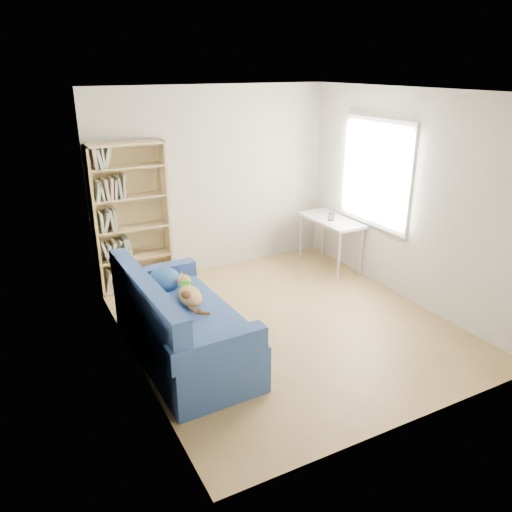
{
  "coord_description": "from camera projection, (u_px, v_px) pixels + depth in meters",
  "views": [
    {
      "loc": [
        -2.7,
        -4.45,
        2.84
      ],
      "look_at": [
        -0.3,
        0.13,
        0.85
      ],
      "focal_mm": 35.0,
      "sensor_mm": 36.0,
      "label": 1
    }
  ],
  "objects": [
    {
      "name": "bookshelf",
      "position": [
        132.0,
        223.0,
        6.52
      ],
      "size": [
        0.97,
        0.3,
        1.95
      ],
      "color": "tan",
      "rests_on": "ground"
    },
    {
      "name": "sofa",
      "position": [
        179.0,
        326.0,
        5.07
      ],
      "size": [
        0.99,
        1.95,
        0.95
      ],
      "rotation": [
        0.0,
        0.0,
        0.04
      ],
      "color": "navy",
      "rests_on": "ground"
    },
    {
      "name": "desk",
      "position": [
        331.0,
        224.0,
        7.26
      ],
      "size": [
        0.49,
        1.07,
        0.75
      ],
      "color": "white",
      "rests_on": "ground"
    },
    {
      "name": "room_shell",
      "position": [
        293.0,
        185.0,
        5.35
      ],
      "size": [
        3.54,
        4.04,
        2.62
      ],
      "color": "silver",
      "rests_on": "ground"
    },
    {
      "name": "pen_cup",
      "position": [
        331.0,
        216.0,
        7.14
      ],
      "size": [
        0.09,
        0.09,
        0.17
      ],
      "color": "white",
      "rests_on": "desk"
    },
    {
      "name": "ground",
      "position": [
        284.0,
        323.0,
        5.87
      ],
      "size": [
        4.0,
        4.0,
        0.0
      ],
      "primitive_type": "plane",
      "color": "olive",
      "rests_on": "ground"
    }
  ]
}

